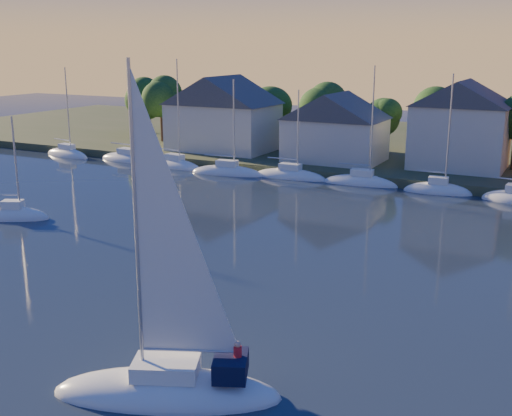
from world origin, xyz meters
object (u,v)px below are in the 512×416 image
Objects in this scene: clubhouse_west at (223,112)px; clubhouse_east at (461,124)px; hero_sailboat at (170,382)px; clubhouse_centre at (336,126)px; drifting_sailboat_left at (14,218)px.

clubhouse_west is 30.02m from clubhouse_east.
hero_sailboat is (28.01, -52.63, -5.31)m from clubhouse_west.
clubhouse_west is at bearing -85.54° from hero_sailboat.
clubhouse_east is (30.00, 1.00, 0.07)m from clubhouse_west.
hero_sailboat is (12.01, -51.63, -4.51)m from clubhouse_centre.
clubhouse_east is at bearing -115.69° from hero_sailboat.
clubhouse_centre is 14.17m from clubhouse_east.
clubhouse_east reaches higher than clubhouse_centre.
clubhouse_centre is at bearing 38.32° from drifting_sailboat_left.
clubhouse_west is at bearing -178.09° from clubhouse_east.
clubhouse_east is at bearing 1.91° from clubhouse_west.
clubhouse_east is at bearing 23.92° from drifting_sailboat_left.
drifting_sailboat_left is at bearing -55.09° from hero_sailboat.
clubhouse_centre is 0.76× the size of hero_sailboat.
clubhouse_west is 35.69m from drifting_sailboat_left.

